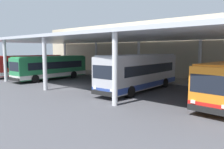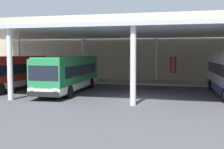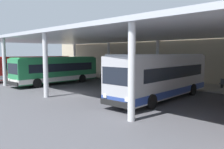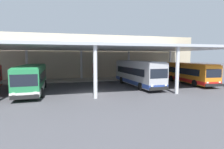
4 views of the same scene
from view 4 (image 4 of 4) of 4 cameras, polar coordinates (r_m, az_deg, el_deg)
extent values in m
plane|color=#47474C|center=(20.61, -6.39, -6.01)|extent=(200.00, 200.00, 0.00)
cube|color=#A39E93|center=(32.12, -9.39, -1.69)|extent=(42.00, 4.50, 0.18)
cube|color=#C1B293|center=(35.10, -9.98, 5.62)|extent=(48.00, 1.60, 8.36)
cube|color=silver|center=(25.67, -8.29, 8.38)|extent=(40.00, 17.00, 0.30)
cylinder|color=silver|center=(34.13, -25.41, 2.54)|extent=(0.40, 0.40, 5.25)
cylinder|color=silver|center=(17.78, -5.33, 0.69)|extent=(0.40, 0.40, 5.25)
cylinder|color=silver|center=(33.64, -9.73, 2.97)|extent=(0.40, 0.40, 5.25)
cylinder|color=silver|center=(21.31, 20.04, 1.19)|extent=(0.40, 0.40, 5.25)
cylinder|color=silver|center=(35.63, 5.28, 3.18)|extent=(0.40, 0.40, 5.25)
cylinder|color=silver|center=(39.74, 17.95, 3.18)|extent=(0.40, 0.40, 5.25)
cube|color=#28844C|center=(22.94, -24.08, -0.98)|extent=(2.93, 10.49, 2.70)
cube|color=white|center=(23.07, -23.98, -3.45)|extent=(2.95, 10.52, 0.50)
cube|color=black|center=(23.06, -24.07, -0.20)|extent=(2.89, 8.63, 0.90)
cube|color=black|center=(17.84, -26.15, -1.71)|extent=(2.30, 0.21, 1.10)
cube|color=black|center=(17.99, -25.99, -6.49)|extent=(2.45, 0.26, 0.36)
cube|color=#2A8B50|center=(22.83, -24.22, 2.53)|extent=(2.71, 10.07, 0.12)
cube|color=yellow|center=(17.79, -26.25, 0.92)|extent=(1.75, 0.19, 0.28)
cube|color=white|center=(18.10, -28.86, -5.42)|extent=(0.28, 0.09, 0.20)
cube|color=white|center=(17.81, -23.16, -5.34)|extent=(0.28, 0.09, 0.20)
cylinder|color=black|center=(20.17, -28.54, -5.49)|extent=(0.32, 1.01, 1.00)
cylinder|color=black|center=(19.81, -21.56, -5.38)|extent=(0.32, 1.01, 1.00)
cylinder|color=black|center=(26.08, -25.88, -2.97)|extent=(0.32, 1.01, 1.00)
cylinder|color=black|center=(25.80, -20.49, -2.85)|extent=(0.32, 1.01, 1.00)
cube|color=#B7B7BC|center=(25.86, 8.06, 0.60)|extent=(3.13, 11.32, 3.10)
cube|color=#2D4799|center=(25.99, 8.02, -2.04)|extent=(3.15, 11.34, 0.50)
cube|color=black|center=(25.97, 7.92, 1.29)|extent=(3.06, 9.31, 0.90)
cube|color=black|center=(20.99, 14.69, 0.26)|extent=(2.30, 0.25, 1.10)
cube|color=black|center=(21.14, 14.70, -4.35)|extent=(2.46, 0.30, 0.36)
cube|color=silver|center=(25.76, 8.11, 4.17)|extent=(2.91, 10.87, 0.12)
cube|color=yellow|center=(20.95, 14.71, 3.05)|extent=(1.75, 0.22, 0.28)
cube|color=white|center=(20.63, 12.60, -3.57)|extent=(0.28, 0.10, 0.20)
cube|color=white|center=(21.59, 16.73, -3.26)|extent=(0.28, 0.10, 0.20)
cylinder|color=black|center=(22.40, 9.06, -3.81)|extent=(0.34, 1.01, 1.00)
cylinder|color=black|center=(23.60, 14.38, -3.43)|extent=(0.34, 1.01, 1.00)
cylinder|color=black|center=(28.34, 3.07, -1.76)|extent=(0.34, 1.01, 1.00)
cylinder|color=black|center=(29.29, 7.55, -1.56)|extent=(0.34, 1.01, 1.00)
cube|color=orange|center=(30.33, 23.18, 0.56)|extent=(3.05, 10.52, 2.70)
cube|color=red|center=(30.43, 23.10, -1.32)|extent=(3.07, 10.54, 0.50)
cube|color=black|center=(30.43, 23.04, 1.15)|extent=(2.99, 8.65, 0.90)
cube|color=black|center=(26.25, 29.60, 0.32)|extent=(2.30, 0.24, 1.10)
cube|color=black|center=(26.35, 29.57, -2.95)|extent=(2.46, 0.29, 0.36)
cube|color=orange|center=(30.25, 23.28, 3.22)|extent=(2.83, 10.09, 0.12)
cube|color=yellow|center=(26.22, 29.64, 2.11)|extent=(1.75, 0.21, 0.28)
cube|color=white|center=(25.73, 28.08, -2.28)|extent=(0.28, 0.09, 0.20)
cube|color=white|center=(26.91, 31.03, -2.11)|extent=(0.28, 0.09, 0.20)
cylinder|color=black|center=(27.14, 24.81, -2.61)|extent=(0.33, 1.01, 1.00)
cylinder|color=black|center=(28.66, 28.77, -2.37)|extent=(0.33, 1.01, 1.00)
cylinder|color=black|center=(32.20, 18.41, -1.15)|extent=(0.33, 1.01, 1.00)
cylinder|color=black|center=(33.48, 22.04, -1.02)|extent=(0.33, 1.01, 1.00)
cube|color=#4C515B|center=(34.24, 6.66, -0.29)|extent=(1.80, 0.44, 0.08)
cube|color=#4C515B|center=(34.40, 6.55, 0.16)|extent=(1.80, 0.06, 0.44)
cube|color=#2D2D33|center=(34.02, 5.56, -0.69)|extent=(0.10, 0.36, 0.45)
cube|color=#2D2D33|center=(34.52, 7.74, -0.63)|extent=(0.10, 0.36, 0.45)
cylinder|color=#236638|center=(35.61, 11.99, -0.14)|extent=(0.48, 0.48, 0.90)
cylinder|color=black|center=(35.56, 12.01, 0.64)|extent=(0.52, 0.52, 0.08)
cylinder|color=#B2B2B7|center=(31.42, -5.52, 1.30)|extent=(0.12, 0.12, 3.20)
cube|color=#B22323|center=(31.37, -5.52, 2.00)|extent=(0.70, 0.04, 1.80)
camera|label=1|loc=(23.29, 61.96, 2.40)|focal=35.98mm
camera|label=2|loc=(6.31, 86.44, -5.37)|focal=46.13mm
camera|label=3|loc=(21.61, 52.93, 2.15)|focal=36.60mm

